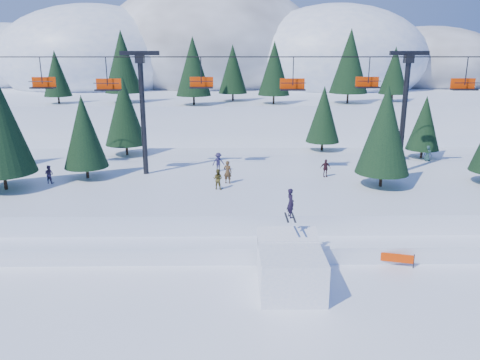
{
  "coord_description": "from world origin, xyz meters",
  "views": [
    {
      "loc": [
        -1.41,
        -21.34,
        12.75
      ],
      "look_at": [
        -1.02,
        6.0,
        5.2
      ],
      "focal_mm": 35.0,
      "sensor_mm": 36.0,
      "label": 1
    }
  ],
  "objects_px": {
    "chairlift": "(266,94)",
    "banner_far": "(434,245)",
    "banner_near": "(390,257)",
    "jump_kicker": "(290,267)"
  },
  "relations": [
    {
      "from": "banner_far",
      "to": "chairlift",
      "type": "bearing_deg",
      "value": 132.31
    },
    {
      "from": "banner_near",
      "to": "banner_far",
      "type": "xyz_separation_m",
      "value": [
        3.49,
        1.82,
        0.0
      ]
    },
    {
      "from": "jump_kicker",
      "to": "chairlift",
      "type": "xyz_separation_m",
      "value": [
        -0.37,
        15.94,
        8.04
      ]
    },
    {
      "from": "chairlift",
      "to": "banner_near",
      "type": "bearing_deg",
      "value": -62.57
    },
    {
      "from": "jump_kicker",
      "to": "banner_far",
      "type": "height_order",
      "value": "jump_kicker"
    },
    {
      "from": "banner_near",
      "to": "banner_far",
      "type": "height_order",
      "value": "same"
    },
    {
      "from": "chairlift",
      "to": "banner_near",
      "type": "xyz_separation_m",
      "value": [
        6.83,
        -13.17,
        -8.78
      ]
    },
    {
      "from": "chairlift",
      "to": "banner_far",
      "type": "distance_m",
      "value": 17.68
    },
    {
      "from": "chairlift",
      "to": "banner_far",
      "type": "height_order",
      "value": "chairlift"
    },
    {
      "from": "chairlift",
      "to": "jump_kicker",
      "type": "bearing_deg",
      "value": -88.68
    }
  ]
}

